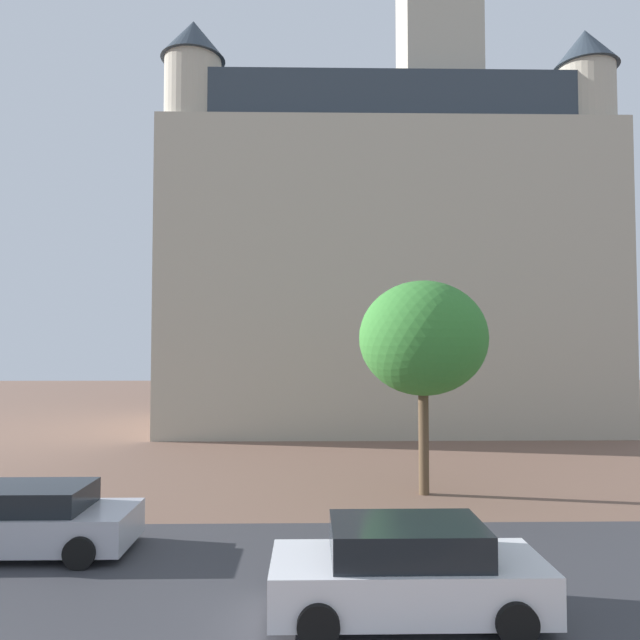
# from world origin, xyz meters

# --- Properties ---
(ground_plane) EXTENTS (120.00, 120.00, 0.00)m
(ground_plane) POSITION_xyz_m (0.00, 10.00, 0.00)
(ground_plane) COLOR brown
(street_asphalt_strip) EXTENTS (120.00, 6.92, 0.00)m
(street_asphalt_strip) POSITION_xyz_m (0.00, 8.49, 0.00)
(street_asphalt_strip) COLOR #38383D
(street_asphalt_strip) RESTS_ON ground_plane
(landmark_building) EXTENTS (23.06, 11.28, 34.15)m
(landmark_building) POSITION_xyz_m (4.26, 29.51, 9.75)
(landmark_building) COLOR #B2A893
(landmark_building) RESTS_ON ground_plane
(car_silver) EXTENTS (4.50, 2.04, 1.42)m
(car_silver) POSITION_xyz_m (-6.22, 10.01, 0.69)
(car_silver) COLOR #B2B2BC
(car_silver) RESTS_ON ground_plane
(car_white) EXTENTS (4.45, 2.02, 1.53)m
(car_white) POSITION_xyz_m (1.43, 6.97, 0.73)
(car_white) COLOR silver
(car_white) RESTS_ON ground_plane
(tree_curb_far) EXTENTS (3.85, 3.85, 6.39)m
(tree_curb_far) POSITION_xyz_m (3.25, 14.67, 4.64)
(tree_curb_far) COLOR brown
(tree_curb_far) RESTS_ON ground_plane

